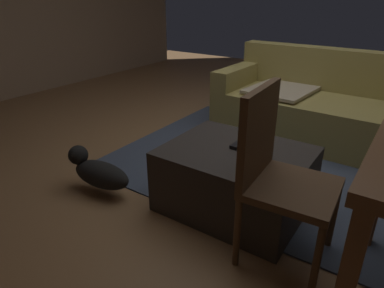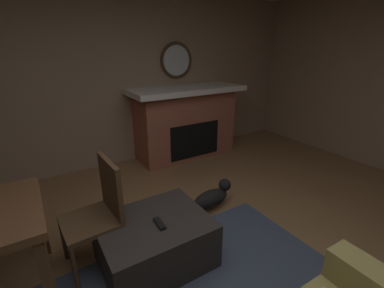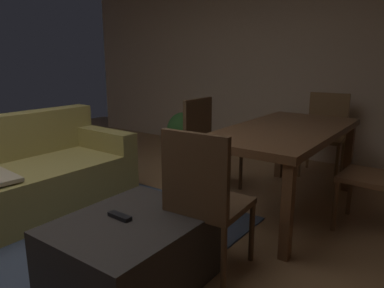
{
  "view_description": "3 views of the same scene",
  "coord_description": "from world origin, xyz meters",
  "px_view_note": "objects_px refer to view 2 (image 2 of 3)",
  "views": [
    {
      "loc": [
        1.06,
        -2.5,
        1.35
      ],
      "look_at": [
        0.11,
        -1.12,
        0.59
      ],
      "focal_mm": 31.8,
      "sensor_mm": 36.0,
      "label": 1
    },
    {
      "loc": [
        0.89,
        0.99,
        1.79
      ],
      "look_at": [
        -0.21,
        -0.77,
        1.01
      ],
      "focal_mm": 24.77,
      "sensor_mm": 36.0,
      "label": 2
    },
    {
      "loc": [
        -1.18,
        -2.16,
        1.35
      ],
      "look_at": [
        0.55,
        -0.91,
        0.83
      ],
      "focal_mm": 34.19,
      "sensor_mm": 36.0,
      "label": 3
    }
  ],
  "objects_px": {
    "dining_chair_west": "(100,208)",
    "tv_remote": "(160,223)",
    "ottoman_coffee_table": "(155,242)",
    "fireplace": "(186,122)",
    "small_dog": "(213,196)",
    "round_wall_mirror": "(176,60)"
  },
  "relations": [
    {
      "from": "tv_remote",
      "to": "small_dog",
      "type": "xyz_separation_m",
      "value": [
        -0.88,
        -0.45,
        -0.27
      ]
    },
    {
      "from": "fireplace",
      "to": "tv_remote",
      "type": "relative_size",
      "value": 11.61
    },
    {
      "from": "fireplace",
      "to": "tv_remote",
      "type": "height_order",
      "value": "fireplace"
    },
    {
      "from": "ottoman_coffee_table",
      "to": "tv_remote",
      "type": "relative_size",
      "value": 5.6
    },
    {
      "from": "small_dog",
      "to": "fireplace",
      "type": "bearing_deg",
      "value": -110.21
    },
    {
      "from": "dining_chair_west",
      "to": "fireplace",
      "type": "bearing_deg",
      "value": -137.5
    },
    {
      "from": "dining_chair_west",
      "to": "tv_remote",
      "type": "bearing_deg",
      "value": 138.34
    },
    {
      "from": "ottoman_coffee_table",
      "to": "fireplace",
      "type": "bearing_deg",
      "value": -127.16
    },
    {
      "from": "tv_remote",
      "to": "dining_chair_west",
      "type": "height_order",
      "value": "dining_chair_west"
    },
    {
      "from": "fireplace",
      "to": "round_wall_mirror",
      "type": "distance_m",
      "value": 1.01
    },
    {
      "from": "ottoman_coffee_table",
      "to": "small_dog",
      "type": "height_order",
      "value": "ottoman_coffee_table"
    },
    {
      "from": "fireplace",
      "to": "ottoman_coffee_table",
      "type": "bearing_deg",
      "value": 52.84
    },
    {
      "from": "round_wall_mirror",
      "to": "tv_remote",
      "type": "relative_size",
      "value": 3.58
    },
    {
      "from": "fireplace",
      "to": "round_wall_mirror",
      "type": "relative_size",
      "value": 3.24
    },
    {
      "from": "dining_chair_west",
      "to": "small_dog",
      "type": "relative_size",
      "value": 1.77
    },
    {
      "from": "fireplace",
      "to": "ottoman_coffee_table",
      "type": "relative_size",
      "value": 2.07
    },
    {
      "from": "fireplace",
      "to": "dining_chair_west",
      "type": "height_order",
      "value": "fireplace"
    },
    {
      "from": "ottoman_coffee_table",
      "to": "dining_chair_west",
      "type": "distance_m",
      "value": 0.54
    },
    {
      "from": "tv_remote",
      "to": "dining_chair_west",
      "type": "xyz_separation_m",
      "value": [
        0.38,
        -0.34,
        0.09
      ]
    },
    {
      "from": "fireplace",
      "to": "ottoman_coffee_table",
      "type": "xyz_separation_m",
      "value": [
        1.47,
        1.94,
        -0.38
      ]
    },
    {
      "from": "tv_remote",
      "to": "small_dog",
      "type": "height_order",
      "value": "tv_remote"
    },
    {
      "from": "ottoman_coffee_table",
      "to": "tv_remote",
      "type": "xyz_separation_m",
      "value": [
        -0.02,
        0.07,
        0.22
      ]
    }
  ]
}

